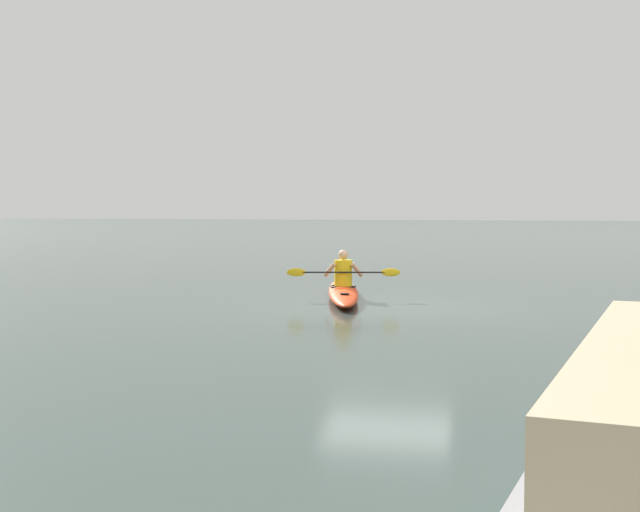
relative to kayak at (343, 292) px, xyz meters
The scene contains 3 objects.
ground_plane 1.60m from the kayak, 132.24° to the left, with size 160.00×160.00×0.00m, color #384742.
kayak is the anchor object (origin of this frame).
kayaker 0.46m from the kayak, 100.54° to the left, with size 2.33×0.62×0.76m.
Camera 1 is at (-1.96, 17.12, 2.05)m, focal length 49.55 mm.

